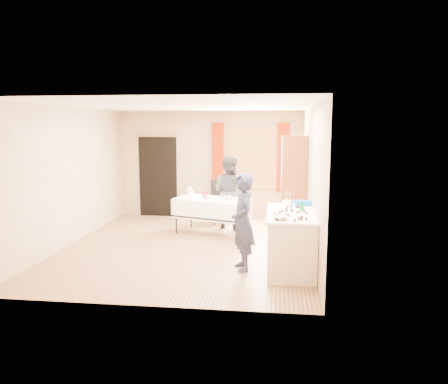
# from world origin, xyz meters

# --- Properties ---
(floor) EXTENTS (4.50, 5.50, 0.02)m
(floor) POSITION_xyz_m (0.00, 0.00, -0.01)
(floor) COLOR #9E7047
(floor) RESTS_ON ground
(ceiling) EXTENTS (4.50, 5.50, 0.02)m
(ceiling) POSITION_xyz_m (0.00, 0.00, 2.61)
(ceiling) COLOR white
(ceiling) RESTS_ON floor
(wall_back) EXTENTS (4.50, 0.02, 2.60)m
(wall_back) POSITION_xyz_m (0.00, 2.76, 1.30)
(wall_back) COLOR tan
(wall_back) RESTS_ON floor
(wall_front) EXTENTS (4.50, 0.02, 2.60)m
(wall_front) POSITION_xyz_m (0.00, -2.76, 1.30)
(wall_front) COLOR tan
(wall_front) RESTS_ON floor
(wall_left) EXTENTS (0.02, 5.50, 2.60)m
(wall_left) POSITION_xyz_m (-2.26, 0.00, 1.30)
(wall_left) COLOR tan
(wall_left) RESTS_ON floor
(wall_right) EXTENTS (0.02, 5.50, 2.60)m
(wall_right) POSITION_xyz_m (2.26, 0.00, 1.30)
(wall_right) COLOR tan
(wall_right) RESTS_ON floor
(window_frame) EXTENTS (1.32, 0.06, 1.52)m
(window_frame) POSITION_xyz_m (1.00, 2.72, 1.50)
(window_frame) COLOR olive
(window_frame) RESTS_ON wall_back
(window_pane) EXTENTS (1.20, 0.02, 1.40)m
(window_pane) POSITION_xyz_m (1.00, 2.71, 1.50)
(window_pane) COLOR white
(window_pane) RESTS_ON wall_back
(curtain_left) EXTENTS (0.28, 0.06, 1.65)m
(curtain_left) POSITION_xyz_m (0.22, 2.67, 1.50)
(curtain_left) COLOR #8D1D00
(curtain_left) RESTS_ON wall_back
(curtain_right) EXTENTS (0.28, 0.06, 1.65)m
(curtain_right) POSITION_xyz_m (1.78, 2.67, 1.50)
(curtain_right) COLOR #8D1D00
(curtain_right) RESTS_ON wall_back
(doorway) EXTENTS (0.95, 0.04, 2.00)m
(doorway) POSITION_xyz_m (-1.30, 2.73, 1.00)
(doorway) COLOR black
(doorway) RESTS_ON floor
(door_lintel) EXTENTS (1.05, 0.06, 0.08)m
(door_lintel) POSITION_xyz_m (-1.30, 2.70, 2.02)
(door_lintel) COLOR olive
(door_lintel) RESTS_ON wall_back
(cabinet) EXTENTS (0.50, 0.60, 2.05)m
(cabinet) POSITION_xyz_m (1.99, 1.12, 1.02)
(cabinet) COLOR brown
(cabinet) RESTS_ON floor
(counter) EXTENTS (0.77, 1.61, 0.91)m
(counter) POSITION_xyz_m (1.89, -1.05, 0.45)
(counter) COLOR beige
(counter) RESTS_ON floor
(party_table) EXTENTS (1.70, 1.22, 0.75)m
(party_table) POSITION_xyz_m (0.32, 1.06, 0.45)
(party_table) COLOR black
(party_table) RESTS_ON floor
(chair) EXTENTS (0.51, 0.51, 1.00)m
(chair) POSITION_xyz_m (0.35, 2.13, 0.30)
(chair) COLOR black
(chair) RESTS_ON floor
(girl) EXTENTS (0.78, 0.71, 1.53)m
(girl) POSITION_xyz_m (1.14, -1.17, 0.76)
(girl) COLOR #1E223F
(girl) RESTS_ON floor
(woman) EXTENTS (1.30, 1.28, 1.61)m
(woman) POSITION_xyz_m (0.61, 1.64, 0.80)
(woman) COLOR black
(woman) RESTS_ON floor
(soda_can) EXTENTS (0.08, 0.08, 0.12)m
(soda_can) POSITION_xyz_m (2.05, -0.92, 0.97)
(soda_can) COLOR #018E27
(soda_can) RESTS_ON counter
(mixing_bowl) EXTENTS (0.36, 0.36, 0.06)m
(mixing_bowl) POSITION_xyz_m (1.70, -1.60, 0.94)
(mixing_bowl) COLOR white
(mixing_bowl) RESTS_ON counter
(foam_block) EXTENTS (0.18, 0.15, 0.08)m
(foam_block) POSITION_xyz_m (1.84, -0.41, 0.95)
(foam_block) COLOR white
(foam_block) RESTS_ON counter
(blue_basket) EXTENTS (0.32, 0.23, 0.08)m
(blue_basket) POSITION_xyz_m (2.11, -0.41, 0.95)
(blue_basket) COLOR blue
(blue_basket) RESTS_ON counter
(pitcher) EXTENTS (0.14, 0.14, 0.22)m
(pitcher) POSITION_xyz_m (-0.17, 1.08, 0.86)
(pitcher) COLOR silver
(pitcher) RESTS_ON party_table
(cup_red) EXTENTS (0.22, 0.22, 0.11)m
(cup_red) POSITION_xyz_m (0.15, 1.18, 0.81)
(cup_red) COLOR red
(cup_red) RESTS_ON party_table
(cup_rainbow) EXTENTS (0.11, 0.11, 0.10)m
(cup_rainbow) POSITION_xyz_m (0.20, 0.93, 0.80)
(cup_rainbow) COLOR red
(cup_rainbow) RESTS_ON party_table
(small_bowl) EXTENTS (0.29, 0.29, 0.05)m
(small_bowl) POSITION_xyz_m (0.62, 1.09, 0.78)
(small_bowl) COLOR white
(small_bowl) RESTS_ON party_table
(pastry_tray) EXTENTS (0.34, 0.30, 0.02)m
(pastry_tray) POSITION_xyz_m (0.75, 0.80, 0.76)
(pastry_tray) COLOR white
(pastry_tray) RESTS_ON party_table
(bottle) EXTENTS (0.13, 0.13, 0.18)m
(bottle) POSITION_xyz_m (-0.19, 1.39, 0.84)
(bottle) COLOR white
(bottle) RESTS_ON party_table
(cake_balls) EXTENTS (0.52, 1.16, 0.04)m
(cake_balls) POSITION_xyz_m (1.92, -1.14, 0.93)
(cake_balls) COLOR #3F2314
(cake_balls) RESTS_ON counter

